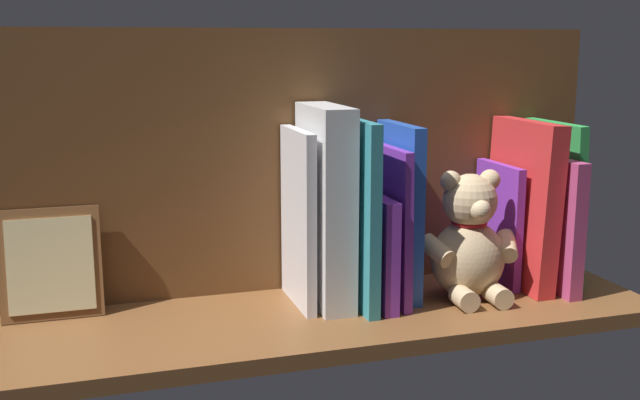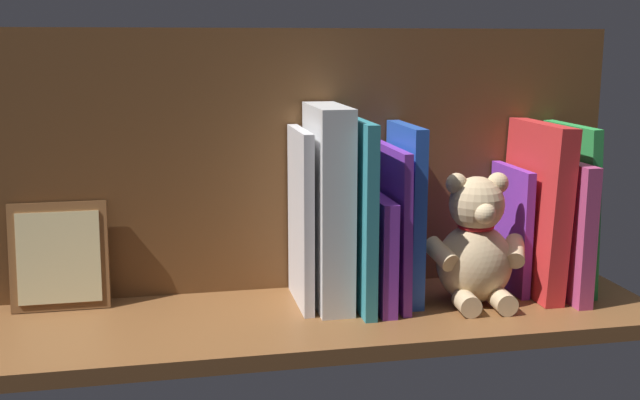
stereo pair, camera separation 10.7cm
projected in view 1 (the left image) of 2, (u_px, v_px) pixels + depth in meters
The scene contains 14 objects.
ground_plane at pixel (320, 318), 110.41cm from camera, with size 96.65×28.62×2.20cm, color brown.
shelf_back_panel at pixel (296, 161), 117.50cm from camera, with size 96.65×1.50×39.48cm, color brown.
book_0 at pixel (553, 202), 122.45cm from camera, with size 1.57×14.95×25.33cm, color green.
book_1 at pixel (544, 220), 120.50cm from camera, with size 2.21×18.50×20.47cm, color #B23F72.
book_2 at pixel (523, 204), 119.75cm from camera, with size 3.00×16.83×25.78cm, color red.
book_3 at pixel (498, 224), 121.51cm from camera, with size 1.32×12.67×19.01cm, color purple.
teddy_bear at pixel (469, 242), 114.41cm from camera, with size 15.55×12.68×19.19cm.
book_4 at pixel (399, 210), 115.15cm from camera, with size 1.90×14.11×25.82cm, color blue.
book_5 at pixel (387, 223), 113.73cm from camera, with size 1.28×16.30×22.86cm, color purple.
book_6 at pixel (371, 247), 113.38cm from camera, with size 2.18×16.91×16.12cm, color purple.
book_7 at pixel (354, 212), 111.34cm from camera, with size 1.71×17.24×26.91cm, color teal.
dictionary_thick_white at pixel (325, 206), 110.96cm from camera, with size 4.74×14.93×28.81cm, color silver.
book_8 at pixel (298, 218), 110.78cm from camera, with size 1.46×13.80×25.49cm, color silver.
picture_frame_leaning at pixel (51, 264), 106.25cm from camera, with size 13.55×3.92×15.40cm.
Camera 1 is at (31.18, 100.03, 37.56)cm, focal length 43.50 mm.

